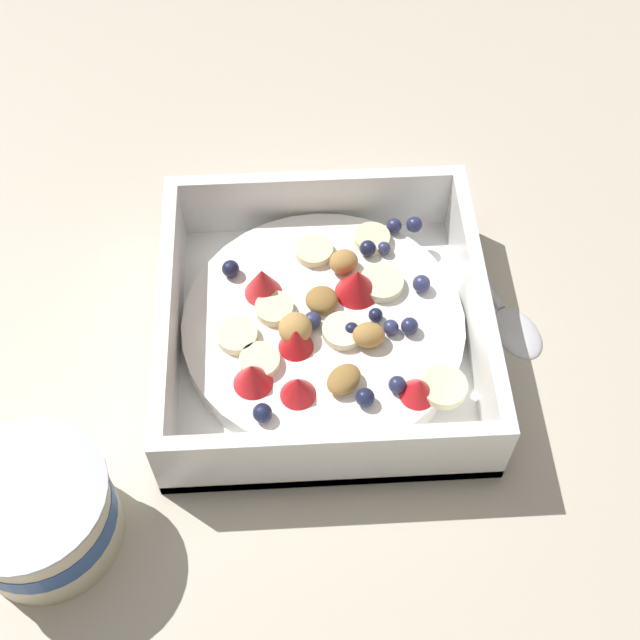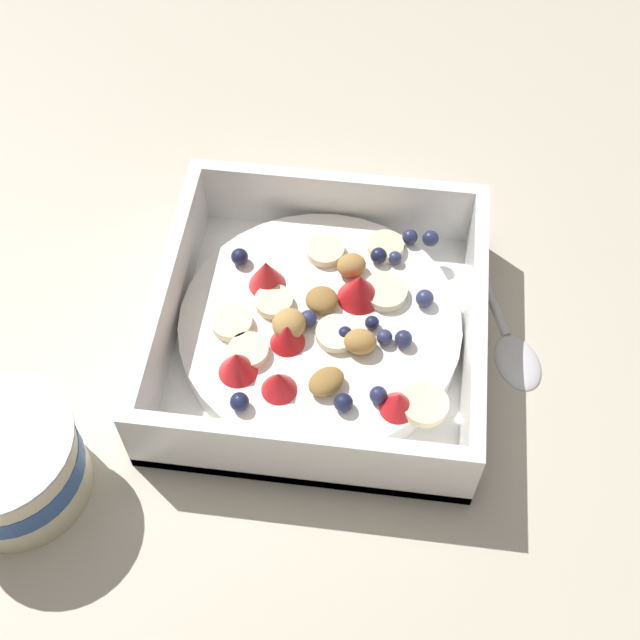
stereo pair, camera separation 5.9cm
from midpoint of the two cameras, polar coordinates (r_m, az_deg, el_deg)
ground_plane at (r=0.61m, az=0.76°, el=-2.53°), size 2.40×2.40×0.00m
fruit_bowl at (r=0.60m, az=2.83°, el=-0.74°), size 0.22×0.22×0.06m
spoon at (r=0.64m, az=15.11°, el=-0.84°), size 0.08×0.17×0.01m
yogurt_cup at (r=0.56m, az=-17.56°, el=-9.49°), size 0.10×0.10×0.07m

